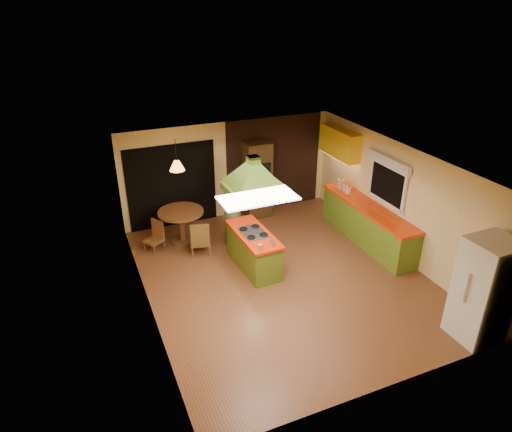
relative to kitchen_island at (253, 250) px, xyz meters
name	(u,v)px	position (x,y,z in m)	size (l,w,h in m)	color
ground	(284,277)	(0.42, -0.62, -0.42)	(6.50, 6.50, 0.00)	brown
room_walls	(285,224)	(0.42, -0.62, 0.83)	(5.50, 6.50, 6.50)	#FCEDB4
ceiling_plane	(287,163)	(0.42, -0.62, 2.08)	(6.50, 6.50, 0.00)	silver
brick_panel	(274,164)	(1.67, 2.61, 0.83)	(2.64, 0.03, 2.50)	#381E14
nook_opening	(172,186)	(-1.08, 2.61, 0.63)	(2.20, 0.03, 2.10)	black
right_counter	(367,224)	(2.87, -0.02, 0.04)	(0.62, 3.05, 0.92)	olive
upper_cabinets	(340,143)	(2.99, 1.58, 1.53)	(0.34, 1.40, 0.70)	yellow
window_right	(388,173)	(3.12, -0.22, 1.35)	(0.12, 1.35, 1.06)	black
fluor_panel	(258,198)	(-0.68, -1.82, 2.07)	(1.20, 0.60, 0.03)	white
kitchen_island	(253,250)	(0.00, 0.00, 0.00)	(0.71, 1.65, 0.84)	#586C1B
range_hood	(253,168)	(0.00, 0.00, 1.83)	(1.14, 0.83, 0.80)	#486519
man	(232,210)	(-0.05, 1.17, 0.43)	(0.62, 0.41, 1.70)	#536033
refrigerator	(484,290)	(2.66, -3.48, 0.51)	(0.76, 0.72, 1.86)	white
wall_oven	(257,179)	(1.06, 2.33, 0.58)	(0.67, 0.61, 2.00)	#483117
dining_table	(181,220)	(-1.12, 1.68, 0.14)	(1.06, 1.06, 0.79)	brown
chair_left	(153,236)	(-1.82, 1.58, -0.08)	(0.37, 0.37, 0.68)	brown
chair_near	(200,236)	(-0.87, 1.03, -0.02)	(0.44, 0.44, 0.80)	brown
pendant_lamp	(177,166)	(-1.12, 1.68, 1.48)	(0.33, 0.33, 0.22)	#FF9E3F
canister_large	(341,184)	(2.82, 1.14, 0.62)	(0.16, 0.16, 0.24)	beige
canister_medium	(348,190)	(2.82, 0.79, 0.59)	(0.13, 0.13, 0.18)	#FFEACD
canister_small	(345,188)	(2.82, 0.92, 0.59)	(0.13, 0.13, 0.18)	beige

